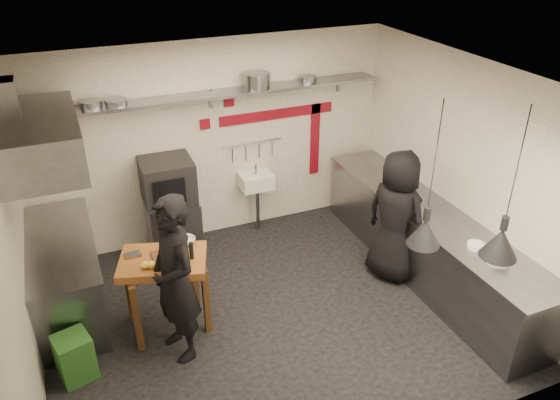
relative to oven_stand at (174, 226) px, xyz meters
name	(u,v)px	position (x,y,z in m)	size (l,w,h in m)	color
floor	(271,315)	(0.71, -1.78, -0.40)	(5.00, 5.00, 0.00)	black
ceiling	(269,82)	(0.71, -1.78, 2.40)	(5.00, 5.00, 0.00)	beige
wall_back	(213,142)	(0.71, 0.32, 1.00)	(5.00, 0.04, 2.80)	silver
wall_front	(374,339)	(0.71, -3.88, 1.00)	(5.00, 0.04, 2.80)	silver
wall_left	(13,264)	(-1.79, -1.78, 1.00)	(0.04, 4.20, 2.80)	silver
wall_right	(461,172)	(3.21, -1.78, 1.00)	(0.04, 4.20, 2.80)	silver
red_band_horiz	(277,114)	(1.66, 0.30, 1.28)	(1.70, 0.02, 0.14)	maroon
red_band_vert	(315,140)	(2.26, 0.30, 0.80)	(0.14, 0.02, 1.10)	maroon
red_tile_a	(229,102)	(0.96, 0.30, 1.55)	(0.14, 0.02, 0.14)	maroon
red_tile_b	(205,124)	(0.61, 0.30, 1.28)	(0.14, 0.02, 0.14)	maroon
back_shelf	(214,95)	(0.71, 0.14, 1.72)	(4.60, 0.34, 0.04)	slate
shelf_bracket_left	(58,118)	(-1.19, 0.29, 1.62)	(0.04, 0.06, 0.24)	slate
shelf_bracket_mid	(211,99)	(0.71, 0.29, 1.62)	(0.04, 0.06, 0.24)	slate
shelf_bracket_right	(339,83)	(2.61, 0.29, 1.62)	(0.04, 0.06, 0.24)	slate
pan_far_left	(91,104)	(-0.79, 0.14, 1.79)	(0.25, 0.25, 0.09)	slate
pan_mid_left	(116,102)	(-0.50, 0.14, 1.78)	(0.27, 0.27, 0.07)	slate
stock_pot	(257,81)	(1.31, 0.14, 1.84)	(0.35, 0.35, 0.20)	slate
pan_right	(308,79)	(2.05, 0.14, 1.78)	(0.24, 0.24, 0.08)	slate
oven_stand	(174,226)	(0.00, 0.00, 0.00)	(0.67, 0.61, 0.80)	slate
combi_oven	(167,181)	(-0.02, 0.00, 0.69)	(0.66, 0.62, 0.58)	black
oven_door	(170,189)	(-0.04, -0.25, 0.69)	(0.46, 0.03, 0.46)	maroon
oven_glass	(170,192)	(-0.06, -0.33, 0.69)	(0.40, 0.02, 0.34)	black
hand_sink	(256,181)	(1.26, 0.14, 0.38)	(0.46, 0.34, 0.22)	silver
sink_tap	(256,170)	(1.26, 0.14, 0.56)	(0.03, 0.03, 0.14)	slate
sink_drain	(258,209)	(1.26, 0.10, -0.06)	(0.06, 0.06, 0.66)	slate
utensil_rail	(252,143)	(1.26, 0.28, 0.92)	(0.02, 0.02, 0.90)	slate
counter_right	(427,244)	(2.86, -1.78, 0.05)	(0.70, 3.80, 0.90)	slate
counter_right_top	(432,212)	(2.86, -1.78, 0.52)	(0.76, 3.90, 0.03)	slate
plate_stack	(498,259)	(2.83, -2.96, 0.57)	(0.25, 0.25, 0.09)	silver
small_bowl_right	(476,246)	(2.81, -2.64, 0.56)	(0.19, 0.19, 0.05)	silver
counter_left	(66,277)	(-1.44, -0.73, 0.05)	(0.70, 1.90, 0.90)	slate
counter_left_top	(58,243)	(-1.44, -0.73, 0.52)	(0.76, 2.00, 0.03)	slate
extractor_hood	(40,140)	(-1.39, -0.73, 1.75)	(0.78, 1.60, 0.50)	slate
hood_duct	(4,105)	(-1.64, -0.73, 2.15)	(0.28, 0.28, 0.50)	slate
green_bin	(75,357)	(-1.46, -1.90, -0.15)	(0.34, 0.34, 0.50)	#214F1D
prep_table	(167,293)	(-0.42, -1.49, 0.06)	(0.92, 0.64, 0.92)	brown
cutting_board	(166,255)	(-0.37, -1.46, 0.53)	(0.31, 0.22, 0.03)	#462D15
pepper_mill	(191,251)	(-0.13, -1.62, 0.62)	(0.05, 0.05, 0.20)	black
lemon_a	(145,265)	(-0.62, -1.61, 0.56)	(0.08, 0.08, 0.08)	yellow
lemon_b	(152,265)	(-0.56, -1.63, 0.56)	(0.08, 0.08, 0.08)	yellow
veg_ball	(168,246)	(-0.32, -1.35, 0.57)	(0.10, 0.10, 0.10)	#5B8D3C
steel_tray	(133,255)	(-0.70, -1.32, 0.54)	(0.17, 0.11, 0.03)	slate
bowl	(186,241)	(-0.11, -1.30, 0.55)	(0.21, 0.21, 0.07)	silver
heat_lamp_near	(433,176)	(1.92, -2.83, 1.66)	(0.33, 0.33, 1.49)	black
heat_lamp_far	(513,186)	(2.49, -3.24, 1.64)	(0.36, 0.36, 1.52)	black
chef_left	(175,280)	(-0.39, -1.94, 0.53)	(0.68, 0.45, 1.86)	black
chef_right	(396,217)	(2.45, -1.62, 0.47)	(0.85, 0.55, 1.73)	black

